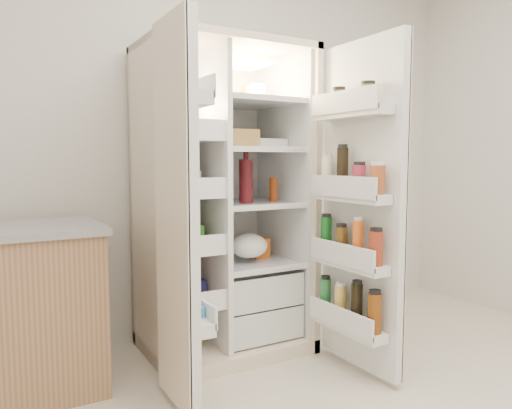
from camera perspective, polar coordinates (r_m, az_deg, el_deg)
wall_back at (r=3.29m, az=-4.68°, el=8.88°), size 4.00×0.02×2.70m
refrigerator at (r=2.94m, az=-3.99°, el=-2.49°), size 0.92×0.70×1.80m
freezer_door at (r=2.17m, az=-9.25°, el=-1.39°), size 0.15×0.40×1.72m
fridge_door at (r=2.61m, az=12.06°, el=-0.71°), size 0.17×0.58×1.72m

